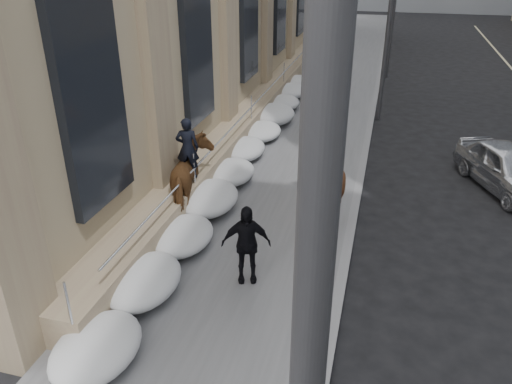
# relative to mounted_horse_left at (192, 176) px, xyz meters

# --- Properties ---
(ground) EXTENTS (140.00, 140.00, 0.00)m
(ground) POSITION_rel_mounted_horse_left_xyz_m (1.81, -3.88, -1.19)
(ground) COLOR black
(ground) RESTS_ON ground
(sidewalk) EXTENTS (5.00, 80.00, 0.12)m
(sidewalk) POSITION_rel_mounted_horse_left_xyz_m (1.81, 6.12, -1.13)
(sidewalk) COLOR #505153
(sidewalk) RESTS_ON ground
(curb) EXTENTS (0.24, 80.00, 0.12)m
(curb) POSITION_rel_mounted_horse_left_xyz_m (4.43, 6.12, -1.13)
(curb) COLOR slate
(curb) RESTS_ON ground
(streetlight_mid) EXTENTS (1.71, 0.24, 8.00)m
(streetlight_mid) POSITION_rel_mounted_horse_left_xyz_m (4.55, 10.12, 3.39)
(streetlight_mid) COLOR #2D2D30
(streetlight_mid) RESTS_ON ground
(traffic_signal) EXTENTS (4.10, 0.22, 6.00)m
(traffic_signal) POSITION_rel_mounted_horse_left_xyz_m (3.89, 18.12, 2.82)
(traffic_signal) COLOR #2D2D30
(traffic_signal) RESTS_ON ground
(snow_bank) EXTENTS (1.70, 18.10, 0.76)m
(snow_bank) POSITION_rel_mounted_horse_left_xyz_m (0.39, 4.23, -0.72)
(snow_bank) COLOR #B8BABF
(snow_bank) RESTS_ON sidewalk
(mounted_horse_left) EXTENTS (1.64, 2.57, 2.67)m
(mounted_horse_left) POSITION_rel_mounted_horse_left_xyz_m (0.00, 0.00, 0.00)
(mounted_horse_left) COLOR #4A2D16
(mounted_horse_left) RESTS_ON sidewalk
(mounted_horse_right) EXTENTS (2.51, 2.64, 2.81)m
(mounted_horse_right) POSITION_rel_mounted_horse_left_xyz_m (3.57, 0.78, 0.17)
(mounted_horse_right) COLOR #412212
(mounted_horse_right) RESTS_ON sidewalk
(pedestrian) EXTENTS (1.17, 0.76, 1.85)m
(pedestrian) POSITION_rel_mounted_horse_left_xyz_m (2.34, -2.79, -0.14)
(pedestrian) COLOR black
(pedestrian) RESTS_ON sidewalk
(car_silver) EXTENTS (3.17, 4.49, 1.42)m
(car_silver) POSITION_rel_mounted_horse_left_xyz_m (8.85, 4.00, -0.48)
(car_silver) COLOR #B5B7BD
(car_silver) RESTS_ON ground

